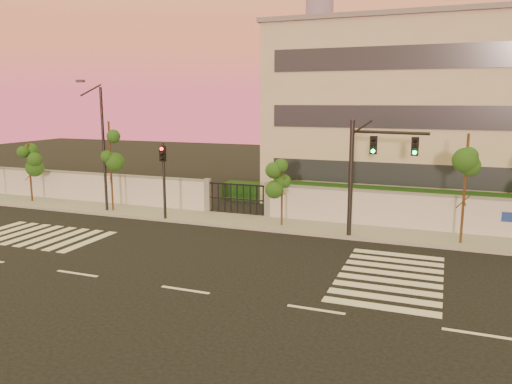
% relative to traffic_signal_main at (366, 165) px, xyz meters
% --- Properties ---
extents(ground, '(120.00, 120.00, 0.00)m').
position_rel_traffic_signal_main_xyz_m(ground, '(-5.11, -9.41, -3.82)').
color(ground, black).
rests_on(ground, ground).
extents(sidewalk, '(60.00, 3.00, 0.15)m').
position_rel_traffic_signal_main_xyz_m(sidewalk, '(-5.11, 1.09, -3.74)').
color(sidewalk, gray).
rests_on(sidewalk, ground).
extents(perimeter_wall, '(60.00, 0.36, 2.20)m').
position_rel_traffic_signal_main_xyz_m(perimeter_wall, '(-5.01, 2.59, -2.75)').
color(perimeter_wall, '#B9BBC0').
rests_on(perimeter_wall, ground).
extents(hedge_row, '(41.00, 4.25, 1.80)m').
position_rel_traffic_signal_main_xyz_m(hedge_row, '(-3.95, 5.33, -3.00)').
color(hedge_row, '#103511').
rests_on(hedge_row, ground).
extents(institutional_building, '(24.40, 12.40, 12.25)m').
position_rel_traffic_signal_main_xyz_m(institutional_building, '(3.89, 12.58, 2.34)').
color(institutional_building, '#B3AF98').
rests_on(institutional_building, ground).
extents(distant_skyscraper, '(16.00, 16.00, 118.00)m').
position_rel_traffic_signal_main_xyz_m(distant_skyscraper, '(-70.11, 270.59, 58.17)').
color(distant_skyscraper, slate).
rests_on(distant_skyscraper, ground).
extents(road_markings, '(57.00, 7.62, 0.02)m').
position_rel_traffic_signal_main_xyz_m(road_markings, '(-6.69, -5.65, -3.81)').
color(road_markings, silver).
rests_on(road_markings, ground).
extents(street_tree_b, '(1.62, 1.29, 4.22)m').
position_rel_traffic_signal_main_xyz_m(street_tree_b, '(-22.86, 1.10, -0.71)').
color(street_tree_b, '#382314').
rests_on(street_tree_b, ground).
extents(street_tree_c, '(1.52, 1.21, 5.74)m').
position_rel_traffic_signal_main_xyz_m(street_tree_c, '(-15.79, 0.63, 0.40)').
color(street_tree_c, '#382314').
rests_on(street_tree_c, ground).
extents(street_tree_d, '(1.35, 1.08, 3.79)m').
position_rel_traffic_signal_main_xyz_m(street_tree_d, '(-4.63, 0.79, -1.02)').
color(street_tree_d, '#382314').
rests_on(street_tree_d, ground).
extents(street_tree_e, '(1.61, 1.28, 5.46)m').
position_rel_traffic_signal_main_xyz_m(street_tree_e, '(4.62, 0.54, 0.20)').
color(street_tree_e, '#382314').
rests_on(street_tree_e, ground).
extents(traffic_signal_main, '(3.80, 0.86, 6.04)m').
position_rel_traffic_signal_main_xyz_m(traffic_signal_main, '(0.00, 0.00, 0.00)').
color(traffic_signal_main, black).
rests_on(traffic_signal_main, ground).
extents(traffic_signal_secondary, '(0.36, 0.34, 4.60)m').
position_rel_traffic_signal_main_xyz_m(traffic_signal_secondary, '(-11.54, -0.19, -0.90)').
color(traffic_signal_secondary, black).
rests_on(traffic_signal_secondary, ground).
extents(streetlight_west, '(0.49, 1.96, 8.15)m').
position_rel_traffic_signal_main_xyz_m(streetlight_west, '(-16.21, 0.35, 0.59)').
color(streetlight_west, black).
rests_on(streetlight_west, ground).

